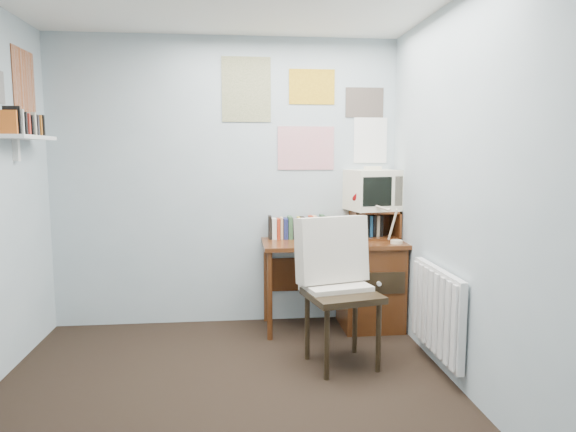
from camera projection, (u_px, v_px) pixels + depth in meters
name	position (u px, v px, depth m)	size (l,w,h in m)	color
ground	(225.00, 420.00, 2.92)	(3.50, 3.50, 0.00)	black
back_wall	(227.00, 183.00, 4.49)	(3.00, 0.02, 2.50)	#AEBFC7
right_wall	(487.00, 199.00, 2.92)	(0.02, 3.50, 2.50)	#AEBFC7
desk	(363.00, 281.00, 4.45)	(1.20, 0.55, 0.76)	#562B13
desk_chair	(342.00, 295.00, 3.61)	(0.52, 0.50, 1.02)	black
desk_lamp	(397.00, 222.00, 4.25)	(0.26, 0.22, 0.37)	#AA0B10
tv_riser	(374.00, 224.00, 4.51)	(0.40, 0.30, 0.25)	#562B13
crt_tv	(372.00, 188.00, 4.49)	(0.41, 0.37, 0.38)	beige
book_row	(302.00, 226.00, 4.52)	(0.60, 0.14, 0.22)	#562B13
radiator	(437.00, 311.00, 3.56)	(0.09, 0.80, 0.60)	white
wall_shelf	(27.00, 137.00, 3.66)	(0.20, 0.62, 0.24)	white
posters_back	(306.00, 114.00, 4.48)	(1.20, 0.01, 0.90)	white
posters_left	(10.00, 83.00, 3.60)	(0.01, 0.70, 0.60)	white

